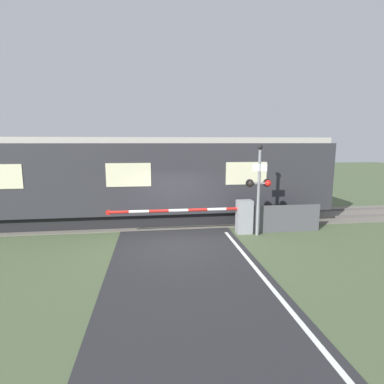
% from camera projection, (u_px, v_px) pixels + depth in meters
% --- Properties ---
extents(ground_plane, '(80.00, 80.00, 0.00)m').
position_uv_depth(ground_plane, '(179.00, 243.00, 10.69)').
color(ground_plane, '#475638').
extents(track_bed, '(36.00, 3.20, 0.13)m').
position_uv_depth(track_bed, '(173.00, 220.00, 13.87)').
color(track_bed, '#666056').
rests_on(track_bed, ground_plane).
extents(train, '(17.63, 2.81, 3.77)m').
position_uv_depth(train, '(131.00, 179.00, 13.32)').
color(train, black).
rests_on(train, ground_plane).
extents(crossing_barrier, '(5.60, 0.44, 1.33)m').
position_uv_depth(crossing_barrier, '(234.00, 216.00, 11.73)').
color(crossing_barrier, gray).
rests_on(crossing_barrier, ground_plane).
extents(signal_post, '(0.98, 0.26, 3.48)m').
position_uv_depth(signal_post, '(259.00, 185.00, 11.29)').
color(signal_post, gray).
rests_on(signal_post, ground_plane).
extents(roadside_fence, '(3.20, 0.06, 1.10)m').
position_uv_depth(roadside_fence, '(282.00, 219.00, 11.95)').
color(roadside_fence, '#4C4C51').
rests_on(roadside_fence, ground_plane).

